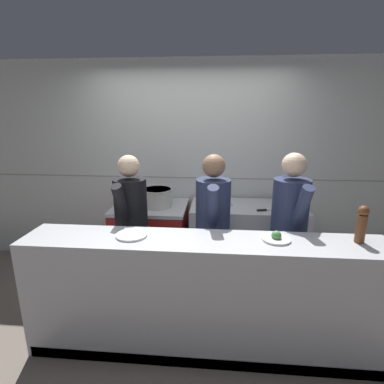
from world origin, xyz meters
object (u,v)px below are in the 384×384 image
(stock_pot, at_px, (157,197))
(chef_sous, at_px, (213,228))
(chefs_knife, at_px, (271,210))
(chef_line, at_px, (288,230))
(plated_dish_main, at_px, (132,235))
(plated_dish_appetiser, at_px, (276,238))
(pepper_mill, at_px, (362,223))
(mixing_bowl_steel, at_px, (224,201))
(oven_range, at_px, (151,239))
(chef_head_cook, at_px, (132,225))

(stock_pot, xyz_separation_m, chef_sous, (0.67, -0.68, -0.10))
(chefs_knife, relative_size, chef_line, 0.24)
(stock_pot, relative_size, chef_line, 0.22)
(plated_dish_main, height_order, plated_dish_appetiser, plated_dish_appetiser)
(chefs_knife, xyz_separation_m, pepper_mill, (0.48, -1.03, 0.25))
(plated_dish_main, relative_size, pepper_mill, 0.86)
(chefs_knife, bearing_deg, mixing_bowl_steel, 162.67)
(mixing_bowl_steel, relative_size, chef_sous, 0.13)
(oven_range, height_order, chefs_knife, chefs_knife)
(stock_pot, distance_m, chef_line, 1.55)
(mixing_bowl_steel, relative_size, pepper_mill, 0.69)
(mixing_bowl_steel, xyz_separation_m, plated_dish_main, (-0.76, -1.23, 0.06))
(chefs_knife, distance_m, pepper_mill, 1.17)
(plated_dish_appetiser, relative_size, pepper_mill, 0.76)
(plated_dish_main, xyz_separation_m, plated_dish_appetiser, (1.14, 0.02, 0.01))
(chefs_knife, height_order, plated_dish_appetiser, plated_dish_appetiser)
(oven_range, height_order, plated_dish_main, plated_dish_main)
(pepper_mill, height_order, chef_line, chef_line)
(stock_pot, bearing_deg, chefs_knife, -5.75)
(mixing_bowl_steel, height_order, plated_dish_appetiser, plated_dish_appetiser)
(plated_dish_appetiser, distance_m, chef_sous, 0.72)
(mixing_bowl_steel, bearing_deg, stock_pot, -177.91)
(mixing_bowl_steel, height_order, chef_line, chef_line)
(plated_dish_main, xyz_separation_m, chef_sous, (0.64, 0.52, -0.13))
(oven_range, xyz_separation_m, chef_line, (1.48, -0.73, 0.47))
(stock_pot, xyz_separation_m, chef_line, (1.38, -0.71, -0.08))
(plated_dish_appetiser, bearing_deg, mixing_bowl_steel, 107.29)
(mixing_bowl_steel, bearing_deg, plated_dish_appetiser, -72.71)
(stock_pot, height_order, plated_dish_main, stock_pot)
(oven_range, bearing_deg, chefs_knife, -6.17)
(plated_dish_main, relative_size, chef_sous, 0.16)
(stock_pot, height_order, plated_dish_appetiser, stock_pot)
(chefs_knife, distance_m, plated_dish_appetiser, 1.06)
(oven_range, relative_size, chef_line, 0.54)
(mixing_bowl_steel, relative_size, chefs_knife, 0.51)
(chef_head_cook, bearing_deg, plated_dish_appetiser, -16.69)
(mixing_bowl_steel, relative_size, chef_head_cook, 0.13)
(plated_dish_appetiser, relative_size, chef_sous, 0.14)
(plated_dish_main, height_order, chef_line, chef_line)
(chef_head_cook, height_order, chef_sous, chef_sous)
(mixing_bowl_steel, relative_size, plated_dish_main, 0.80)
(chef_line, bearing_deg, mixing_bowl_steel, 118.15)
(pepper_mill, height_order, chef_sous, chef_sous)
(chef_sous, bearing_deg, stock_pot, 133.96)
(pepper_mill, bearing_deg, mixing_bowl_steel, 129.98)
(chefs_knife, bearing_deg, chef_sous, -139.18)
(chefs_knife, distance_m, plated_dish_main, 1.67)
(oven_range, distance_m, plated_dish_appetiser, 1.85)
(chef_line, bearing_deg, plated_dish_main, -170.00)
(chef_sous, bearing_deg, oven_range, 137.02)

